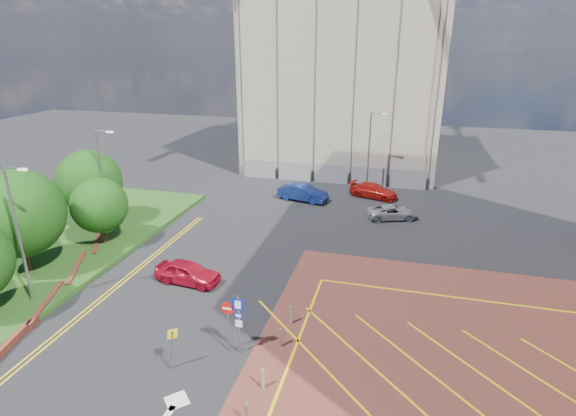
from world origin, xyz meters
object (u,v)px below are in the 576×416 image
at_px(lamp_left_near, 19,230).
at_px(car_red_back, 374,191).
at_px(car_red_left, 188,272).
at_px(car_blue_back, 303,193).
at_px(tree_d, 90,182).
at_px(warning_sign, 171,344).
at_px(lamp_left_far, 103,177).
at_px(sign_cluster, 235,318).
at_px(car_silver_back, 392,212).
at_px(lamp_back, 370,149).
at_px(tree_c, 99,205).
at_px(tree_b, 18,213).

bearing_deg(lamp_left_near, car_red_back, 54.68).
relative_size(lamp_left_near, car_red_left, 1.92).
distance_m(lamp_left_near, car_blue_back, 24.57).
xyz_separation_m(tree_d, lamp_left_near, (4.08, -11.00, 0.79)).
xyz_separation_m(tree_d, warning_sign, (14.44, -13.90, -2.44)).
height_order(lamp_left_far, sign_cluster, lamp_left_far).
height_order(warning_sign, car_silver_back, warning_sign).
height_order(lamp_back, car_blue_back, lamp_back).
distance_m(tree_c, car_red_back, 24.68).
distance_m(warning_sign, car_blue_back, 24.64).
distance_m(lamp_left_near, car_silver_back, 27.38).
relative_size(tree_d, car_silver_back, 1.44).
bearing_deg(car_red_left, sign_cluster, -131.56).
relative_size(lamp_left_near, car_blue_back, 1.67).
bearing_deg(car_blue_back, tree_b, 155.74).
height_order(tree_d, lamp_left_far, lamp_left_far).
distance_m(sign_cluster, car_red_left, 7.89).
distance_m(lamp_back, car_red_left, 23.53).
bearing_deg(lamp_back, car_blue_back, -143.15).
distance_m(sign_cluster, car_red_back, 25.79).
height_order(sign_cluster, car_silver_back, sign_cluster).
height_order(lamp_back, car_red_left, lamp_back).
bearing_deg(sign_cluster, warning_sign, -141.33).
height_order(warning_sign, car_red_left, warning_sign).
relative_size(tree_b, lamp_back, 0.84).
distance_m(tree_d, sign_cluster, 20.74).
bearing_deg(lamp_left_far, sign_cluster, -36.82).
bearing_deg(tree_d, car_red_left, -29.13).
relative_size(tree_c, lamp_back, 0.61).
bearing_deg(car_red_back, lamp_left_near, 161.01).
relative_size(tree_d, car_blue_back, 1.27).
bearing_deg(sign_cluster, tree_b, 165.74).
bearing_deg(tree_b, car_red_back, 46.39).
height_order(lamp_left_near, car_red_left, lamp_left_near).
bearing_deg(lamp_left_far, warning_sign, -46.23).
relative_size(lamp_left_far, car_blue_back, 1.67).
xyz_separation_m(lamp_left_far, car_red_back, (19.25, 14.34, -3.98)).
relative_size(lamp_left_far, lamp_back, 1.00).
height_order(tree_c, warning_sign, tree_c).
bearing_deg(tree_d, car_blue_back, 35.79).
bearing_deg(tree_b, lamp_back, 49.59).
relative_size(warning_sign, car_red_back, 0.48).
bearing_deg(car_blue_back, lamp_left_far, 144.78).
distance_m(warning_sign, car_red_left, 8.14).
relative_size(car_red_left, car_silver_back, 0.99).
xyz_separation_m(lamp_left_far, lamp_back, (18.50, 16.00, -0.30)).
relative_size(tree_b, sign_cluster, 2.11).
height_order(tree_b, tree_d, tree_b).
distance_m(tree_b, car_red_back, 29.69).
bearing_deg(lamp_left_far, tree_b, -98.77).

